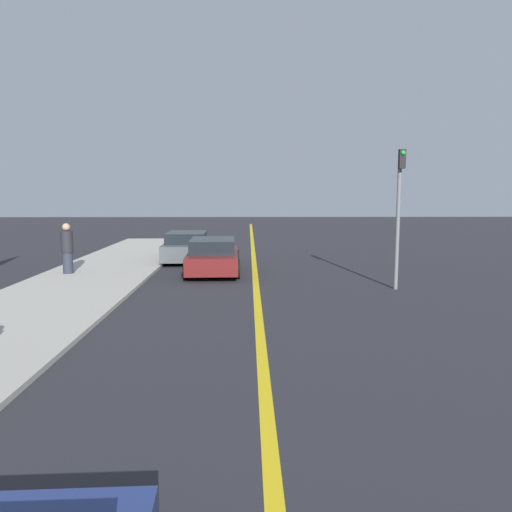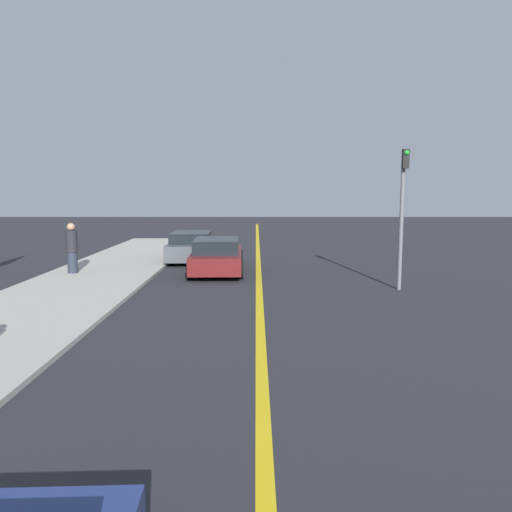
% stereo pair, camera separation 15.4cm
% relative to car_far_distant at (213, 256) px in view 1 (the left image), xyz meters
% --- Properties ---
extents(road_center_line, '(0.20, 60.00, 0.01)m').
position_rel_car_far_distant_xyz_m(road_center_line, '(1.50, -3.58, -0.61)').
color(road_center_line, gold).
rests_on(road_center_line, ground_plane).
extents(sidewalk_left, '(3.85, 33.69, 0.10)m').
position_rel_car_far_distant_xyz_m(sidewalk_left, '(-4.03, -4.73, -0.57)').
color(sidewalk_left, '#ADA89E').
rests_on(sidewalk_left, ground_plane).
extents(car_far_distant, '(1.98, 4.06, 1.26)m').
position_rel_car_far_distant_xyz_m(car_far_distant, '(0.00, 0.00, 0.00)').
color(car_far_distant, maroon).
rests_on(car_far_distant, ground_plane).
extents(car_parked_left_lot, '(1.98, 3.84, 1.24)m').
position_rel_car_far_distant_xyz_m(car_parked_left_lot, '(-1.31, 3.14, -0.01)').
color(car_parked_left_lot, '#4C5156').
rests_on(car_parked_left_lot, ground_plane).
extents(pedestrian_by_sign, '(0.41, 0.41, 1.74)m').
position_rel_car_far_distant_xyz_m(pedestrian_by_sign, '(-5.01, -0.54, 0.35)').
color(pedestrian_by_sign, '#282D3D').
rests_on(pedestrian_by_sign, sidewalk_left).
extents(traffic_light, '(0.18, 0.40, 4.15)m').
position_rel_car_far_distant_xyz_m(traffic_light, '(5.72, -3.03, 1.92)').
color(traffic_light, slate).
rests_on(traffic_light, ground_plane).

